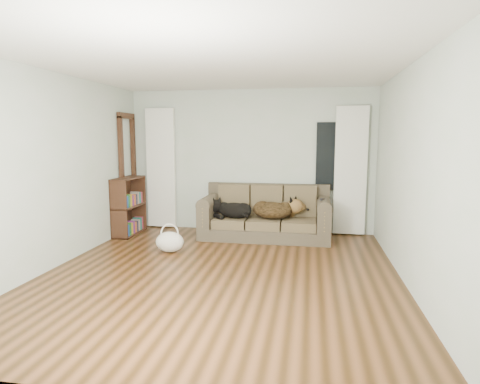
% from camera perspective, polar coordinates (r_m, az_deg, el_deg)
% --- Properties ---
extents(floor, '(5.00, 5.00, 0.00)m').
position_cam_1_polar(floor, '(5.25, -2.79, -11.55)').
color(floor, '#321E0B').
rests_on(floor, ground).
extents(ceiling, '(5.00, 5.00, 0.00)m').
position_cam_1_polar(ceiling, '(5.03, -3.00, 17.65)').
color(ceiling, white).
rests_on(ceiling, ground).
extents(wall_back, '(4.50, 0.04, 2.60)m').
position_cam_1_polar(wall_back, '(7.42, 1.42, 4.43)').
color(wall_back, beige).
rests_on(wall_back, ground).
extents(wall_left, '(0.04, 5.00, 2.60)m').
position_cam_1_polar(wall_left, '(5.90, -24.76, 2.82)').
color(wall_left, beige).
rests_on(wall_left, ground).
extents(wall_right, '(0.04, 5.00, 2.60)m').
position_cam_1_polar(wall_right, '(4.98, 23.25, 2.10)').
color(wall_right, beige).
rests_on(wall_right, ground).
extents(curtain_left, '(0.55, 0.08, 2.25)m').
position_cam_1_polar(curtain_left, '(7.79, -11.15, 3.34)').
color(curtain_left, white).
rests_on(curtain_left, ground).
extents(curtain_right, '(0.55, 0.08, 2.25)m').
position_cam_1_polar(curtain_right, '(7.31, 15.44, 2.91)').
color(curtain_right, white).
rests_on(curtain_right, ground).
extents(window_pane, '(0.50, 0.03, 1.20)m').
position_cam_1_polar(window_pane, '(7.31, 12.73, 4.97)').
color(window_pane, black).
rests_on(window_pane, wall_back).
extents(door_casing, '(0.07, 0.60, 2.10)m').
position_cam_1_polar(door_casing, '(7.66, -15.62, 2.37)').
color(door_casing, black).
rests_on(door_casing, ground).
extents(sofa, '(2.21, 0.96, 0.90)m').
position_cam_1_polar(sofa, '(6.97, 3.60, -2.86)').
color(sofa, '#4E4436').
rests_on(sofa, floor).
extents(dog_black_lab, '(0.75, 0.65, 0.27)m').
position_cam_1_polar(dog_black_lab, '(6.98, -1.06, -2.58)').
color(dog_black_lab, black).
rests_on(dog_black_lab, sofa).
extents(dog_shepherd, '(0.82, 0.66, 0.32)m').
position_cam_1_polar(dog_shepherd, '(6.92, 4.98, -2.62)').
color(dog_shepherd, black).
rests_on(dog_shepherd, sofa).
extents(tv_remote, '(0.08, 0.17, 0.02)m').
position_cam_1_polar(tv_remote, '(6.70, 11.59, -1.01)').
color(tv_remote, black).
rests_on(tv_remote, sofa).
extents(tote_bag, '(0.53, 0.48, 0.31)m').
position_cam_1_polar(tote_bag, '(6.23, -9.96, -6.98)').
color(tote_bag, white).
rests_on(tote_bag, floor).
extents(bookshelf, '(0.37, 0.84, 1.03)m').
position_cam_1_polar(bookshelf, '(7.46, -15.53, -2.03)').
color(bookshelf, black).
rests_on(bookshelf, floor).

